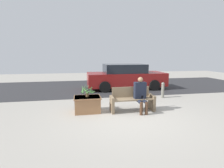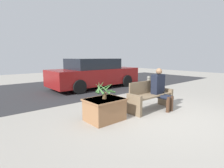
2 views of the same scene
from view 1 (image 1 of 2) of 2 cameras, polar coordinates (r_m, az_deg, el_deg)
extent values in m
plane|color=#9E998E|center=(5.82, 5.75, -10.59)|extent=(30.00, 30.00, 0.00)
cube|color=#2D2D30|center=(11.23, -2.58, -0.83)|extent=(20.00, 6.00, 0.01)
cube|color=#7A664C|center=(6.14, -0.01, -6.71)|extent=(0.09, 0.50, 0.56)
cube|color=#7A664C|center=(6.57, 12.90, -5.86)|extent=(0.09, 0.50, 0.56)
cube|color=#7A664C|center=(6.27, 6.70, -4.88)|extent=(1.40, 0.46, 0.04)
cube|color=#7A664C|center=(6.44, 6.12, -2.58)|extent=(1.40, 0.04, 0.38)
cube|color=black|center=(6.25, 9.11, -2.05)|extent=(0.41, 0.22, 0.59)
sphere|color=#8C6647|center=(6.17, 9.27, 1.41)|extent=(0.18, 0.18, 0.18)
cylinder|color=black|center=(6.11, 8.89, -5.67)|extent=(0.11, 0.42, 0.11)
cylinder|color=black|center=(6.17, 10.51, -5.56)|extent=(0.11, 0.42, 0.11)
cylinder|color=#472D1E|center=(5.97, 9.54, -7.89)|extent=(0.10, 0.10, 0.45)
cylinder|color=#472D1E|center=(6.03, 11.19, -7.75)|extent=(0.10, 0.10, 0.45)
cube|color=black|center=(6.08, 9.80, -4.22)|extent=(0.07, 0.09, 0.12)
cube|color=#936642|center=(6.26, -8.03, -6.57)|extent=(0.87, 0.68, 0.55)
cube|color=#936642|center=(6.19, -8.08, -4.31)|extent=(0.92, 0.73, 0.04)
cylinder|color=brown|center=(6.17, -8.10, -3.40)|extent=(0.11, 0.11, 0.16)
cone|color=#427538|center=(6.15, -6.82, -1.54)|extent=(0.08, 0.32, 0.27)
cone|color=#427538|center=(6.27, -7.33, -1.60)|extent=(0.31, 0.25, 0.22)
cone|color=#427538|center=(6.26, -8.50, -1.36)|extent=(0.32, 0.12, 0.28)
cone|color=#427538|center=(6.21, -9.16, -1.42)|extent=(0.24, 0.27, 0.28)
cone|color=#427538|center=(6.12, -9.53, -1.73)|extent=(0.07, 0.33, 0.26)
cone|color=#427538|center=(6.02, -9.00, -1.77)|extent=(0.27, 0.25, 0.28)
cone|color=#427538|center=(5.97, -7.89, -2.50)|extent=(0.37, 0.09, 0.16)
cone|color=#427538|center=(6.04, -6.74, -2.41)|extent=(0.27, 0.33, 0.14)
cube|color=maroon|center=(10.50, 4.60, 1.64)|extent=(4.58, 1.80, 0.77)
cube|color=black|center=(10.40, 4.04, 5.11)|extent=(2.38, 1.66, 0.51)
cylinder|color=black|center=(10.18, 13.66, -0.40)|extent=(0.62, 0.18, 0.62)
cylinder|color=black|center=(11.82, 10.06, 1.04)|extent=(0.62, 0.18, 0.62)
cylinder|color=black|center=(9.38, -2.33, -0.96)|extent=(0.62, 0.18, 0.62)
cylinder|color=black|center=(11.13, -3.72, 0.66)|extent=(0.62, 0.18, 0.62)
cylinder|color=slate|center=(8.57, 16.23, -2.29)|extent=(0.14, 0.14, 0.62)
sphere|color=slate|center=(8.50, 16.34, 0.03)|extent=(0.15, 0.15, 0.15)
camera|label=2|loc=(3.58, -50.73, -0.56)|focal=28.00mm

